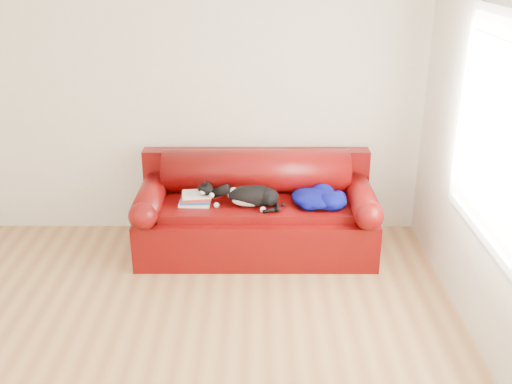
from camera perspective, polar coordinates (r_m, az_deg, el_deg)
ground at (r=4.34m, az=-9.65°, el=-14.70°), size 4.50×4.50×0.00m
room_shell at (r=3.59m, az=-9.35°, el=7.17°), size 4.52×4.02×2.61m
sofa_base at (r=5.43m, az=0.00°, el=-3.31°), size 2.10×0.90×0.50m
sofa_back at (r=5.53m, az=0.01°, el=0.62°), size 2.10×1.01×0.88m
book_stack at (r=5.26m, az=-5.75°, el=-0.62°), size 0.27×0.22×0.10m
cat at (r=5.18m, az=-0.35°, el=-0.41°), size 0.59×0.37×0.23m
blanket at (r=5.23m, az=5.91°, el=-0.53°), size 0.52×0.49×0.16m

